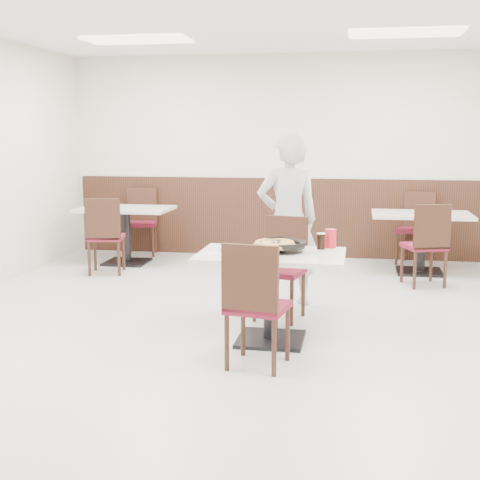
% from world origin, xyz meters
% --- Properties ---
extents(floor, '(7.00, 7.00, 0.00)m').
position_xyz_m(floor, '(0.00, 0.00, 0.00)').
color(floor, '#B0B0AC').
rests_on(floor, ground).
extents(ceiling, '(7.00, 7.00, 0.00)m').
position_xyz_m(ceiling, '(0.00, 0.00, 2.80)').
color(ceiling, white).
rests_on(ceiling, floor).
extents(wall_back, '(6.00, 0.04, 2.80)m').
position_xyz_m(wall_back, '(0.00, 3.50, 1.40)').
color(wall_back, beige).
rests_on(wall_back, floor).
extents(wall_front, '(6.00, 0.04, 2.80)m').
position_xyz_m(wall_front, '(0.00, -3.50, 1.40)').
color(wall_front, beige).
rests_on(wall_front, floor).
extents(wainscot_back, '(5.90, 0.03, 1.10)m').
position_xyz_m(wainscot_back, '(0.00, 3.48, 0.55)').
color(wainscot_back, black).
rests_on(wainscot_back, floor).
extents(fluo_panel_c, '(1.20, 0.60, 0.02)m').
position_xyz_m(fluo_panel_c, '(-1.50, 1.80, 2.78)').
color(fluo_panel_c, white).
rests_on(fluo_panel_c, ceiling).
extents(fluo_panel_d, '(1.20, 0.60, 0.02)m').
position_xyz_m(fluo_panel_d, '(1.50, 1.80, 2.78)').
color(fluo_panel_d, white).
rests_on(fluo_panel_d, ceiling).
extents(main_table, '(1.28, 0.92, 0.75)m').
position_xyz_m(main_table, '(0.36, -0.44, 0.38)').
color(main_table, beige).
rests_on(main_table, floor).
extents(chair_near, '(0.48, 0.48, 0.95)m').
position_xyz_m(chair_near, '(0.34, -1.05, 0.47)').
color(chair_near, black).
rests_on(chair_near, floor).
extents(chair_far, '(0.50, 0.50, 0.95)m').
position_xyz_m(chair_far, '(0.34, 0.25, 0.47)').
color(chair_far, black).
rests_on(chair_far, floor).
extents(trivet, '(0.14, 0.14, 0.04)m').
position_xyz_m(trivet, '(0.41, -0.36, 0.77)').
color(trivet, black).
rests_on(trivet, main_table).
extents(pizza_pan, '(0.43, 0.43, 0.01)m').
position_xyz_m(pizza_pan, '(0.43, -0.36, 0.79)').
color(pizza_pan, black).
rests_on(pizza_pan, trivet).
extents(pizza, '(0.38, 0.38, 0.02)m').
position_xyz_m(pizza, '(0.38, -0.41, 0.81)').
color(pizza, gold).
rests_on(pizza, pizza_pan).
extents(pizza_server, '(0.10, 0.12, 0.00)m').
position_xyz_m(pizza_server, '(0.38, -0.38, 0.84)').
color(pizza_server, silver).
rests_on(pizza_server, pizza).
extents(napkin, '(0.21, 0.21, 0.00)m').
position_xyz_m(napkin, '(-0.06, -0.56, 0.75)').
color(napkin, white).
rests_on(napkin, main_table).
extents(side_plate, '(0.18, 0.18, 0.01)m').
position_xyz_m(side_plate, '(-0.02, -0.55, 0.76)').
color(side_plate, white).
rests_on(side_plate, napkin).
extents(fork, '(0.03, 0.16, 0.00)m').
position_xyz_m(fork, '(-0.05, -0.54, 0.77)').
color(fork, silver).
rests_on(fork, side_plate).
extents(cola_glass, '(0.07, 0.07, 0.13)m').
position_xyz_m(cola_glass, '(0.75, -0.18, 0.81)').
color(cola_glass, black).
rests_on(cola_glass, main_table).
extents(red_cup, '(0.11, 0.11, 0.16)m').
position_xyz_m(red_cup, '(0.82, -0.09, 0.83)').
color(red_cup, '#B31621').
rests_on(red_cup, main_table).
extents(diner_person, '(0.74, 0.63, 1.73)m').
position_xyz_m(diner_person, '(0.36, 0.77, 0.87)').
color(diner_person, silver).
rests_on(diner_person, floor).
extents(bg_table_left, '(1.27, 0.91, 0.75)m').
position_xyz_m(bg_table_left, '(-1.98, 2.58, 0.38)').
color(bg_table_left, beige).
rests_on(bg_table_left, floor).
extents(bg_chair_left_near, '(0.49, 0.49, 0.95)m').
position_xyz_m(bg_chair_left_near, '(-2.00, 1.92, 0.47)').
color(bg_chair_left_near, black).
rests_on(bg_chair_left_near, floor).
extents(bg_chair_left_far, '(0.50, 0.50, 0.95)m').
position_xyz_m(bg_chair_left_far, '(-1.97, 3.19, 0.47)').
color(bg_chair_left_far, black).
rests_on(bg_chair_left_far, floor).
extents(bg_table_right, '(1.24, 0.86, 0.75)m').
position_xyz_m(bg_table_right, '(1.82, 2.63, 0.38)').
color(bg_table_right, beige).
rests_on(bg_table_right, floor).
extents(bg_chair_right_near, '(0.53, 0.53, 0.95)m').
position_xyz_m(bg_chair_right_near, '(1.80, 1.92, 0.47)').
color(bg_chair_right_near, black).
rests_on(bg_chair_right_near, floor).
extents(bg_chair_right_far, '(0.54, 0.54, 0.95)m').
position_xyz_m(bg_chair_right_far, '(1.80, 3.20, 0.47)').
color(bg_chair_right_far, black).
rests_on(bg_chair_right_far, floor).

